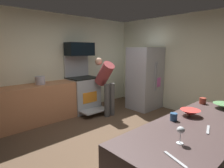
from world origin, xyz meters
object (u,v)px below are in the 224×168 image
(microwave, at_px, (80,49))
(wine_glass_near, at_px, (181,131))
(oven_range, at_px, (83,93))
(stock_pot, at_px, (40,80))
(mixing_bowl_large, at_px, (190,113))
(mug_coffee, at_px, (174,117))
(mug_tea, at_px, (203,101))
(person_cook, at_px, (106,82))
(refrigerator, at_px, (145,78))

(microwave, relative_size, wine_glass_near, 4.80)
(oven_range, relative_size, stock_pot, 6.78)
(mixing_bowl_large, height_order, wine_glass_near, wine_glass_near)
(wine_glass_near, bearing_deg, mug_coffee, 34.74)
(microwave, height_order, mixing_bowl_large, microwave)
(mug_coffee, relative_size, mug_tea, 0.92)
(person_cook, relative_size, mug_tea, 15.79)
(stock_pot, bearing_deg, refrigerator, -20.44)
(oven_range, relative_size, mixing_bowl_large, 6.47)
(mug_tea, bearing_deg, person_cook, 83.87)
(mug_tea, bearing_deg, mug_coffee, -177.05)
(wine_glass_near, relative_size, stock_pot, 0.68)
(refrigerator, xyz_separation_m, mug_coffee, (-2.41, -2.25, 0.07))
(microwave, height_order, person_cook, microwave)
(person_cook, relative_size, mixing_bowl_large, 6.27)
(mixing_bowl_large, bearing_deg, person_cook, 70.87)
(person_cook, relative_size, mug_coffee, 17.15)
(microwave, bearing_deg, mixing_bowl_large, -100.60)
(person_cook, bearing_deg, mug_coffee, -114.99)
(microwave, bearing_deg, refrigerator, -35.55)
(mixing_bowl_large, distance_m, stock_pot, 3.33)
(refrigerator, xyz_separation_m, mixing_bowl_large, (-2.12, -2.30, 0.06))
(mug_coffee, height_order, stock_pot, stock_pot)
(mug_tea, bearing_deg, mixing_bowl_large, -170.71)
(wine_glass_near, bearing_deg, oven_range, 68.88)
(microwave, distance_m, refrigerator, 2.01)
(mixing_bowl_large, distance_m, mug_coffee, 0.29)
(mug_tea, bearing_deg, microwave, 90.21)
(person_cook, bearing_deg, stock_pot, 155.52)
(oven_range, distance_m, refrigerator, 1.82)
(oven_range, bearing_deg, microwave, 90.00)
(mixing_bowl_large, relative_size, mug_tea, 2.52)
(microwave, bearing_deg, wine_glass_near, -110.62)
(refrigerator, bearing_deg, mug_coffee, -136.99)
(refrigerator, bearing_deg, oven_range, 146.91)
(person_cook, bearing_deg, wine_glass_near, -119.69)
(person_cook, xyz_separation_m, mug_tea, (-0.27, -2.53, 0.06))
(mixing_bowl_large, height_order, mug_tea, mug_tea)
(mug_coffee, xyz_separation_m, mug_tea, (0.93, 0.05, 0.00))
(mixing_bowl_large, bearing_deg, stock_pot, 99.04)
(refrigerator, height_order, person_cook, refrigerator)
(microwave, height_order, wine_glass_near, microwave)
(person_cook, bearing_deg, mug_tea, -96.13)
(person_cook, bearing_deg, mixing_bowl_large, -109.13)
(mug_coffee, bearing_deg, mixing_bowl_large, -11.27)
(oven_range, bearing_deg, wine_glass_near, -111.12)
(oven_range, relative_size, wine_glass_near, 9.94)
(person_cook, xyz_separation_m, mixing_bowl_large, (-0.91, -2.64, 0.06))
(person_cook, bearing_deg, refrigerator, -15.33)
(wine_glass_near, xyz_separation_m, mug_coffee, (0.44, 0.31, -0.07))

